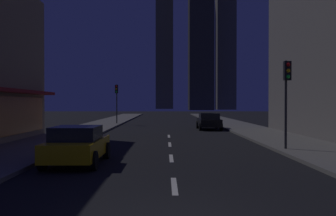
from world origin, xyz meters
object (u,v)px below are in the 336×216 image
object	(u,v)px
car_parked_near	(77,145)
fire_hydrant_far_left	(84,130)
car_parked_far	(209,121)
street_lamp_right	(326,25)
traffic_light_near_right	(287,85)
traffic_light_far_left	(117,95)

from	to	relation	value
car_parked_near	fire_hydrant_far_left	distance (m)	12.00
car_parked_far	street_lamp_right	xyz separation A→B (m)	(1.78, -19.70, 4.33)
car_parked_near	street_lamp_right	bearing A→B (deg)	-7.25
car_parked_far	street_lamp_right	world-z (taller)	street_lamp_right
fire_hydrant_far_left	traffic_light_near_right	size ratio (longest dim) A/B	0.16
traffic_light_near_right	traffic_light_far_left	size ratio (longest dim) A/B	1.00
car_parked_near	traffic_light_far_left	world-z (taller)	traffic_light_far_left
traffic_light_near_right	fire_hydrant_far_left	bearing A→B (deg)	143.66
car_parked_near	car_parked_far	distance (m)	19.90
car_parked_far	traffic_light_near_right	size ratio (longest dim) A/B	1.01
car_parked_far	traffic_light_far_left	bearing A→B (deg)	141.28
car_parked_far	traffic_light_near_right	bearing A→B (deg)	-82.86
car_parked_far	traffic_light_far_left	size ratio (longest dim) A/B	1.01
street_lamp_right	fire_hydrant_far_left	bearing A→B (deg)	131.13
car_parked_near	traffic_light_near_right	size ratio (longest dim) A/B	1.01
car_parked_near	traffic_light_near_right	xyz separation A→B (m)	(9.10, 3.39, 2.45)
car_parked_near	fire_hydrant_far_left	size ratio (longest dim) A/B	6.48
car_parked_far	fire_hydrant_far_left	size ratio (longest dim) A/B	6.48
fire_hydrant_far_left	traffic_light_near_right	xyz separation A→B (m)	(11.40, -8.39, 2.74)
traffic_light_far_left	car_parked_far	bearing A→B (deg)	-38.72
fire_hydrant_far_left	traffic_light_near_right	world-z (taller)	traffic_light_near_right
traffic_light_near_right	street_lamp_right	distance (m)	4.90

